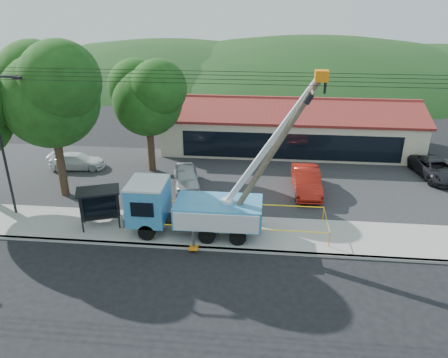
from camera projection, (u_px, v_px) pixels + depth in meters
name	position (u px, v px, depth m)	size (l,w,h in m)	color
ground	(223.00, 273.00, 22.52)	(120.00, 120.00, 0.00)	black
curb	(226.00, 250.00, 24.40)	(60.00, 0.25, 0.15)	#A29E98
sidewalk	(229.00, 232.00, 26.13)	(60.00, 4.00, 0.15)	#A29E98
parking_lot	(239.00, 179.00, 33.42)	(60.00, 12.00, 0.10)	#28282B
strip_mall	(289.00, 127.00, 39.58)	(22.50, 8.53, 4.67)	#B9A992
streetlight	(3.00, 137.00, 26.20)	(2.13, 0.22, 9.00)	black
tree_west_near	(49.00, 90.00, 27.88)	(7.56, 6.72, 10.80)	#332316
tree_lot	(147.00, 94.00, 32.50)	(6.30, 5.60, 8.94)	#332316
hill_west	(168.00, 74.00, 73.98)	(78.40, 56.00, 28.00)	#173B15
hill_center	(318.00, 77.00, 71.68)	(89.60, 64.00, 32.00)	#173B15
hill_east	(444.00, 79.00, 69.83)	(72.80, 52.00, 26.00)	#173B15
utility_truck	(191.00, 206.00, 25.38)	(10.87, 4.20, 9.64)	black
leaning_pole	(271.00, 154.00, 23.42)	(5.38, 1.87, 9.54)	#4C3E31
bus_shelter	(99.00, 198.00, 26.17)	(2.87, 2.29, 2.41)	black
caution_tape	(242.00, 218.00, 26.20)	(10.04, 3.15, 0.91)	orange
car_silver	(187.00, 188.00, 32.07)	(1.78, 4.43, 1.51)	#B3B7BB
car_red	(306.00, 193.00, 31.32)	(1.78, 5.11, 1.68)	#A91B10
car_white	(79.00, 169.00, 35.36)	(1.77, 4.34, 1.26)	white
car_dark	(434.00, 179.00, 33.65)	(2.40, 5.20, 1.44)	black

